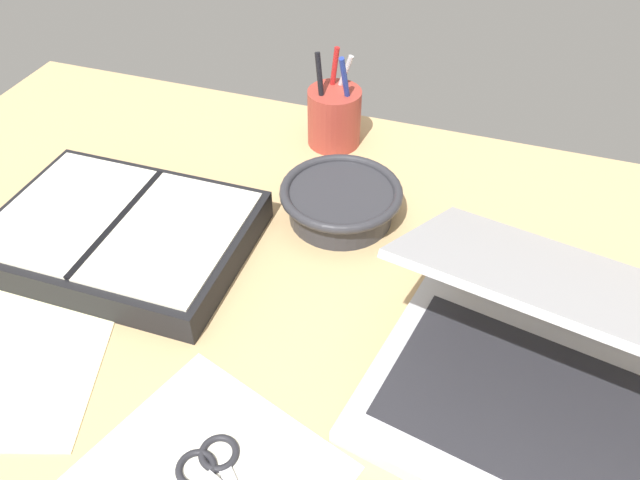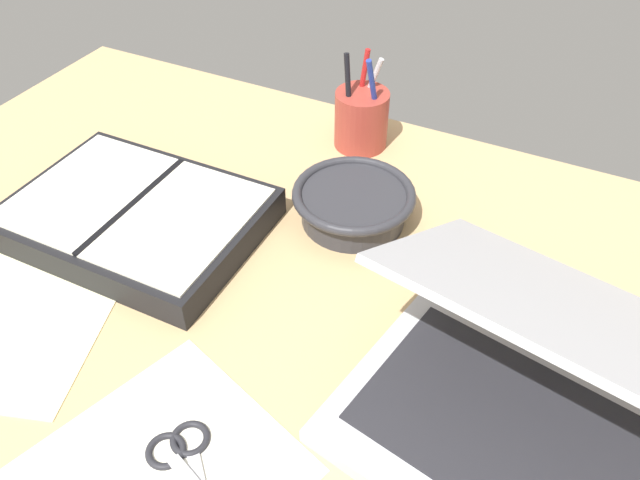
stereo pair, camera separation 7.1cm
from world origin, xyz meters
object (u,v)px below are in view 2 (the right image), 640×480
(planner, at_px, (136,216))
(pen_cup, at_px, (361,118))
(bowl, at_px, (353,203))
(scissors, at_px, (183,456))
(laptop, at_px, (549,401))

(planner, bearing_deg, pen_cup, 59.85)
(bowl, xyz_separation_m, pen_cup, (-0.06, 0.17, 0.02))
(pen_cup, xyz_separation_m, scissors, (0.07, -0.56, -0.04))
(planner, relative_size, scissors, 2.66)
(laptop, distance_m, scissors, 0.34)
(pen_cup, height_order, planner, pen_cup)
(pen_cup, bearing_deg, scissors, -83.37)
(bowl, relative_size, pen_cup, 1.04)
(pen_cup, bearing_deg, planner, -119.81)
(bowl, distance_m, planner, 0.29)
(bowl, bearing_deg, scissors, -89.94)
(bowl, bearing_deg, planner, -149.52)
(pen_cup, bearing_deg, laptop, -47.18)
(scissors, bearing_deg, planner, 167.82)
(scissors, bearing_deg, pen_cup, 129.06)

